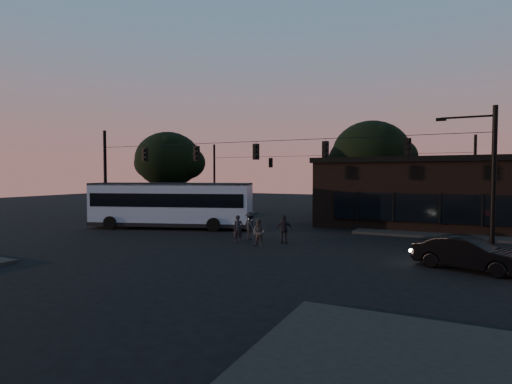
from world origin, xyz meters
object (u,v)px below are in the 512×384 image
at_px(building, 421,192).
at_px(pedestrian_d, 250,226).
at_px(bus, 171,203).
at_px(pedestrian_c, 284,229).
at_px(pedestrian_a, 238,229).
at_px(pedestrian_b, 259,232).
at_px(car, 468,254).

relative_size(building, pedestrian_d, 8.73).
height_order(building, bus, building).
bearing_deg(pedestrian_c, pedestrian_a, 5.29).
height_order(bus, pedestrian_d, bus).
xyz_separation_m(pedestrian_a, pedestrian_b, (1.75, -0.75, -0.02)).
height_order(pedestrian_a, pedestrian_d, pedestrian_d).
bearing_deg(pedestrian_a, pedestrian_c, -5.67).
height_order(pedestrian_b, pedestrian_c, pedestrian_c).
bearing_deg(car, pedestrian_c, 91.59).
relative_size(building, pedestrian_c, 9.03).
xyz_separation_m(car, pedestrian_c, (-9.59, 2.73, 0.13)).
relative_size(building, car, 3.53).
relative_size(pedestrian_c, pedestrian_d, 0.97).
bearing_deg(car, pedestrian_b, 100.91).
bearing_deg(pedestrian_a, pedestrian_b, -44.60).
xyz_separation_m(bus, pedestrian_b, (9.37, -4.08, -1.15)).
bearing_deg(car, pedestrian_a, 98.40).
height_order(car, pedestrian_c, pedestrian_c).
relative_size(building, bus, 1.23).
height_order(building, pedestrian_b, building).
height_order(pedestrian_a, pedestrian_b, pedestrian_a).
relative_size(car, pedestrian_c, 2.56).
distance_m(building, pedestrian_b, 16.32).
bearing_deg(pedestrian_a, building, 33.57).
bearing_deg(pedestrian_b, building, 70.61).
relative_size(pedestrian_a, pedestrian_c, 0.96).
height_order(car, pedestrian_b, pedestrian_b).
height_order(building, car, building).
xyz_separation_m(building, pedestrian_b, (-7.73, -14.25, -1.91)).
height_order(building, pedestrian_c, building).
bearing_deg(bus, pedestrian_a, -41.60).
distance_m(bus, car, 20.64).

